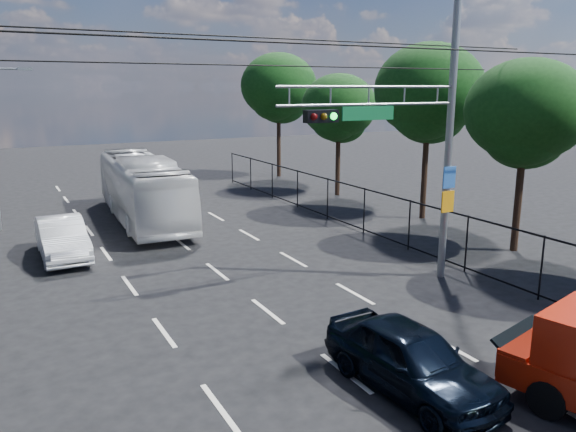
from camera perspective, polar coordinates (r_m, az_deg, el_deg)
lane_markings at (r=21.47m, az=-9.13°, el=-4.08°), size 6.12×38.00×0.01m
signal_mast at (r=17.93m, az=13.35°, el=9.44°), size 6.43×0.39×9.50m
utility_wires at (r=15.76m, az=-3.71°, el=16.56°), size 22.00×5.04×0.74m
fence_right at (r=23.19m, az=10.36°, el=-0.22°), size 0.06×34.03×2.00m
tree_right_b at (r=22.93m, az=22.98°, el=9.01°), size 4.50×4.50×7.31m
tree_right_c at (r=27.51m, az=14.09°, el=11.54°), size 5.10×5.10×8.29m
tree_right_d at (r=32.86m, az=5.19°, el=10.51°), size 4.32×4.32×7.02m
tree_right_e at (r=39.87m, az=-0.95°, el=12.54°), size 5.28×5.28×8.58m
navy_hatchback at (r=12.31m, az=12.34°, el=-13.97°), size 1.99×4.37×1.45m
white_bus at (r=27.55m, az=-14.52°, el=2.71°), size 3.18×11.09×3.05m
white_van at (r=22.56m, az=-21.98°, el=-2.10°), size 1.59×4.52×1.49m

